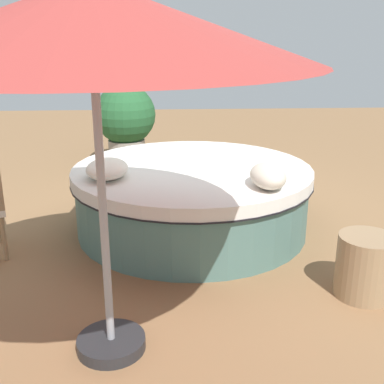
{
  "coord_description": "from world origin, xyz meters",
  "views": [
    {
      "loc": [
        4.61,
        -0.26,
        1.95
      ],
      "look_at": [
        0.0,
        0.0,
        0.39
      ],
      "focal_mm": 44.93,
      "sensor_mm": 36.0,
      "label": 1
    }
  ],
  "objects_px": {
    "throw_pillow_0": "(107,169)",
    "side_table": "(365,266)",
    "planter": "(126,120)",
    "throw_pillow_1": "(268,176)",
    "patio_umbrella": "(91,25)",
    "round_bed": "(192,197)"
  },
  "relations": [
    {
      "from": "round_bed",
      "to": "throw_pillow_1",
      "type": "bearing_deg",
      "value": 42.24
    },
    {
      "from": "round_bed",
      "to": "side_table",
      "type": "distance_m",
      "value": 1.88
    },
    {
      "from": "throw_pillow_0",
      "to": "round_bed",
      "type": "bearing_deg",
      "value": 111.67
    },
    {
      "from": "round_bed",
      "to": "throw_pillow_0",
      "type": "relative_size",
      "value": 4.5
    },
    {
      "from": "patio_umbrella",
      "to": "side_table",
      "type": "relative_size",
      "value": 5.01
    },
    {
      "from": "throw_pillow_1",
      "to": "patio_umbrella",
      "type": "bearing_deg",
      "value": -44.19
    },
    {
      "from": "throw_pillow_0",
      "to": "side_table",
      "type": "xyz_separation_m",
      "value": [
        1.08,
        2.05,
        -0.5
      ]
    },
    {
      "from": "throw_pillow_0",
      "to": "throw_pillow_1",
      "type": "relative_size",
      "value": 1.06
    },
    {
      "from": "patio_umbrella",
      "to": "planter",
      "type": "bearing_deg",
      "value": -177.24
    },
    {
      "from": "throw_pillow_0",
      "to": "planter",
      "type": "distance_m",
      "value": 2.86
    },
    {
      "from": "throw_pillow_1",
      "to": "side_table",
      "type": "distance_m",
      "value": 1.08
    },
    {
      "from": "throw_pillow_0",
      "to": "planter",
      "type": "relative_size",
      "value": 0.44
    },
    {
      "from": "throw_pillow_0",
      "to": "planter",
      "type": "xyz_separation_m",
      "value": [
        -2.86,
        -0.05,
        -0.05
      ]
    },
    {
      "from": "throw_pillow_0",
      "to": "side_table",
      "type": "height_order",
      "value": "throw_pillow_0"
    },
    {
      "from": "patio_umbrella",
      "to": "throw_pillow_0",
      "type": "bearing_deg",
      "value": -174.11
    },
    {
      "from": "patio_umbrella",
      "to": "side_table",
      "type": "distance_m",
      "value": 2.62
    },
    {
      "from": "throw_pillow_1",
      "to": "patio_umbrella",
      "type": "distance_m",
      "value": 2.17
    },
    {
      "from": "patio_umbrella",
      "to": "side_table",
      "type": "bearing_deg",
      "value": 106.82
    },
    {
      "from": "throw_pillow_1",
      "to": "round_bed",
      "type": "bearing_deg",
      "value": -137.76
    },
    {
      "from": "planter",
      "to": "round_bed",
      "type": "bearing_deg",
      "value": 18.48
    },
    {
      "from": "throw_pillow_1",
      "to": "side_table",
      "type": "relative_size",
      "value": 1.03
    },
    {
      "from": "throw_pillow_0",
      "to": "side_table",
      "type": "distance_m",
      "value": 2.37
    }
  ]
}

